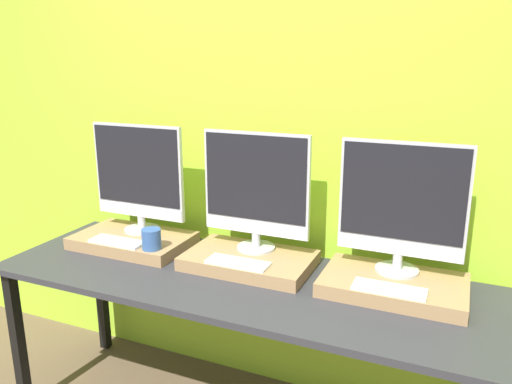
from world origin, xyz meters
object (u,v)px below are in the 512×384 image
monitor_left (138,175)px  keyboard_center (238,262)px  monitor_right (402,204)px  keyboard_right (389,289)px  mug (151,239)px  monitor_center (256,188)px  keyboard_left (117,241)px

monitor_left → keyboard_center: monitor_left is taller
monitor_right → keyboard_right: bearing=-90.0°
mug → monitor_right: monitor_right is taller
monitor_left → monitor_center: same height
keyboard_center → keyboard_left: bearing=180.0°
monitor_left → keyboard_right: bearing=-8.7°
monitor_center → monitor_right: same height
monitor_right → keyboard_right: 0.35m
monitor_left → keyboard_center: 0.75m
keyboard_center → keyboard_right: 0.66m
monitor_center → monitor_right: size_ratio=1.00×
monitor_right → keyboard_right: monitor_right is taller
mug → keyboard_center: (0.45, 0.00, -0.04)m
keyboard_center → monitor_right: size_ratio=0.51×
monitor_right → keyboard_left: bearing=-171.3°
keyboard_left → monitor_center: size_ratio=0.51×
mug → keyboard_center: 0.46m
keyboard_center → mug: bearing=180.0°
keyboard_right → monitor_right: bearing=90.0°
mug → monitor_right: (1.11, 0.20, 0.25)m
keyboard_left → monitor_right: monitor_right is taller
monitor_left → keyboard_right: size_ratio=1.98×
monitor_left → keyboard_center: (0.66, -0.20, -0.29)m
keyboard_left → monitor_right: (1.31, 0.20, 0.29)m
monitor_right → monitor_left: bearing=180.0°
monitor_center → monitor_left: bearing=180.0°
keyboard_right → monitor_left: bearing=171.3°
monitor_left → keyboard_center: bearing=-17.0°
monitor_right → keyboard_right: (0.00, -0.20, -0.29)m
keyboard_center → monitor_right: 0.75m
monitor_center → keyboard_right: monitor_center is taller
monitor_center → keyboard_right: 0.75m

